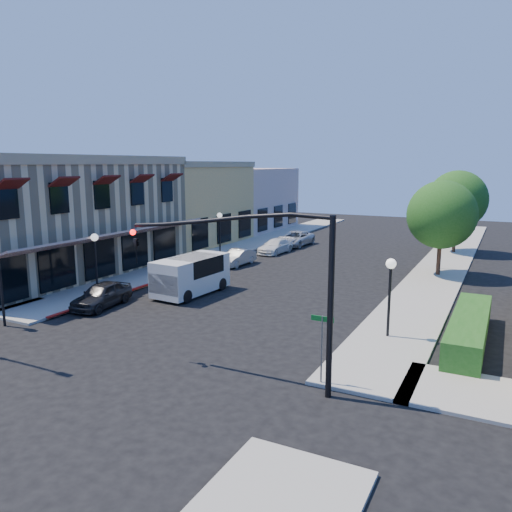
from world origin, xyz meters
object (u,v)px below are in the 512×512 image
at_px(signal_mast_arm, 270,269).
at_px(lamppost_right_near, 390,278).
at_px(parked_car_c, 275,246).
at_px(parked_car_d, 295,239).
at_px(lamppost_left_far, 220,223).
at_px(parked_car_b, 237,258).
at_px(street_tree_b, 457,200).
at_px(street_name_sign, 322,339).
at_px(lamppost_left_near, 95,248).
at_px(white_van, 191,273).
at_px(street_tree_a, 442,215).
at_px(lamppost_right_far, 439,233).
at_px(parked_car_a, 102,295).

distance_m(signal_mast_arm, lamppost_right_near, 7.15).
relative_size(parked_car_c, parked_car_d, 0.85).
bearing_deg(lamppost_left_far, parked_car_b, -41.93).
bearing_deg(street_tree_b, lamppost_left_far, -149.97).
height_order(street_tree_b, parked_car_d, street_tree_b).
height_order(street_name_sign, lamppost_left_far, lamppost_left_far).
height_order(street_name_sign, lamppost_left_near, lamppost_left_near).
distance_m(street_tree_b, lamppost_left_near, 29.64).
relative_size(street_tree_b, street_name_sign, 2.81).
relative_size(white_van, parked_car_b, 1.40).
distance_m(signal_mast_arm, parked_car_c, 26.04).
bearing_deg(street_tree_a, parked_car_c, 167.56).
bearing_deg(street_tree_a, parked_car_d, 151.35).
height_order(street_tree_a, parked_car_c, street_tree_a).
distance_m(lamppost_right_far, parked_car_a, 23.33).
xyz_separation_m(lamppost_left_near, parked_car_d, (3.70, 21.43, -2.06)).
xyz_separation_m(parked_car_a, parked_car_d, (1.40, 23.43, 0.01)).
xyz_separation_m(street_tree_b, lamppost_right_far, (-0.30, -8.00, -1.81)).
bearing_deg(parked_car_a, street_tree_a, 39.44).
xyz_separation_m(street_tree_a, street_name_sign, (-1.30, -19.80, -2.50)).
height_order(street_tree_a, lamppost_left_far, street_tree_a).
xyz_separation_m(signal_mast_arm, white_van, (-9.34, 8.87, -2.82)).
relative_size(street_tree_a, lamppost_left_far, 1.82).
bearing_deg(parked_car_b, white_van, -76.07).
bearing_deg(lamppost_left_far, parked_car_a, -81.82).
xyz_separation_m(lamppost_left_near, lamppost_right_near, (17.00, 0.00, 0.00)).
height_order(lamppost_left_far, lamppost_right_far, same).
xyz_separation_m(lamppost_right_far, white_van, (-11.98, -13.63, -1.47)).
distance_m(lamppost_right_far, parked_car_b, 14.70).
relative_size(lamppost_left_far, white_van, 0.70).
bearing_deg(parked_car_d, signal_mast_arm, -66.82).
bearing_deg(parked_car_c, parked_car_b, -88.43).
distance_m(lamppost_left_far, lamppost_right_near, 22.02).
relative_size(street_name_sign, lamppost_right_far, 0.70).
xyz_separation_m(lamppost_right_near, parked_car_d, (-13.30, 21.43, -2.06)).
xyz_separation_m(white_van, parked_car_b, (-1.68, 8.63, -0.67)).
distance_m(street_name_sign, parked_car_a, 14.25).
bearing_deg(lamppost_left_far, signal_mast_arm, -55.00).
distance_m(street_tree_b, lamppost_left_far, 20.06).
bearing_deg(lamppost_right_near, signal_mast_arm, -112.12).
xyz_separation_m(lamppost_left_far, parked_car_c, (3.70, 3.00, -2.14)).
bearing_deg(parked_car_a, street_tree_b, 52.61).
xyz_separation_m(lamppost_left_far, parked_car_b, (3.34, -3.00, -2.14)).
distance_m(street_tree_a, parked_car_c, 14.38).
xyz_separation_m(lamppost_left_near, lamppost_left_far, (0.00, 14.00, 0.00)).
distance_m(parked_car_a, parked_car_c, 19.05).
bearing_deg(parked_car_a, lamppost_right_far, 43.36).
bearing_deg(lamppost_right_far, street_name_sign, -92.63).
xyz_separation_m(lamppost_left_near, parked_car_a, (2.30, -2.00, -2.07)).
relative_size(parked_car_b, parked_car_d, 0.75).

